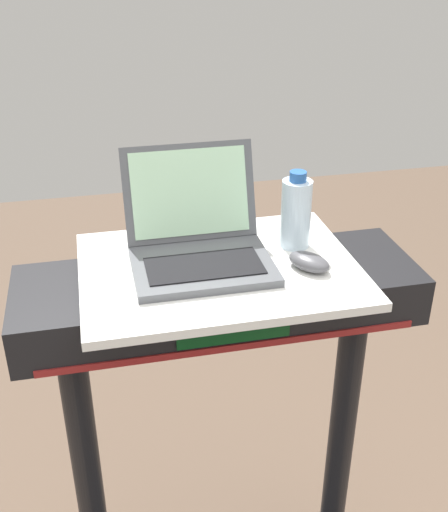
{
  "coord_description": "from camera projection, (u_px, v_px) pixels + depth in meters",
  "views": [
    {
      "loc": [
        -0.26,
        -0.48,
        1.81
      ],
      "look_at": [
        0.0,
        0.65,
        1.19
      ],
      "focal_mm": 44.12,
      "sensor_mm": 36.0,
      "label": 1
    }
  ],
  "objects": [
    {
      "name": "computer_mouse",
      "position": [
        309.0,
        262.0,
        1.36
      ],
      "size": [
        0.11,
        0.12,
        0.03
      ],
      "primitive_type": "ellipsoid",
      "rotation": [
        0.0,
        0.0,
        0.58
      ],
      "color": "#4C4C51",
      "rests_on": "desk_board"
    },
    {
      "name": "laptop",
      "position": [
        198.0,
        241.0,
        1.38
      ],
      "size": [
        0.3,
        0.3,
        0.23
      ],
      "rotation": [
        0.0,
        0.0,
        -0.06
      ],
      "color": "#515459",
      "rests_on": "desk_board"
    },
    {
      "name": "desk_board",
      "position": [
        219.0,
        270.0,
        1.38
      ],
      "size": [
        0.61,
        0.45,
        0.02
      ],
      "primitive_type": "cube",
      "color": "white",
      "rests_on": "treadmill_base"
    },
    {
      "name": "water_bottle",
      "position": [
        296.0,
        212.0,
        1.43
      ],
      "size": [
        0.07,
        0.07,
        0.18
      ],
      "color": "silver",
      "rests_on": "desk_board"
    }
  ]
}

